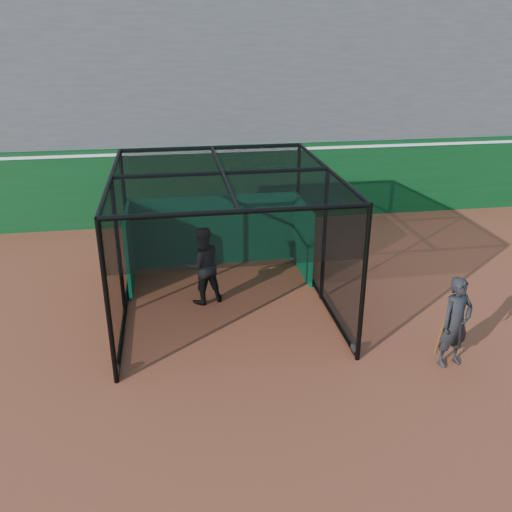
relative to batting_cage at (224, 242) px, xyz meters
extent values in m
plane|color=brown|center=(0.56, -2.50, -1.56)|extent=(120.00, 120.00, 0.00)
cube|color=#0A3916|center=(0.56, 6.00, -0.31)|extent=(50.00, 0.45, 2.50)
cube|color=white|center=(0.56, 6.00, 0.79)|extent=(50.00, 0.50, 0.08)
cube|color=#4C4C4F|center=(0.56, 9.88, 2.32)|extent=(50.00, 7.85, 7.75)
cube|color=#074F2E|center=(0.00, 2.47, -0.61)|extent=(4.43, 0.10, 1.90)
cylinder|color=black|center=(-2.28, -2.42, -1.45)|extent=(0.08, 0.22, 0.22)
cylinder|color=black|center=(2.28, -2.42, -1.45)|extent=(0.08, 0.22, 0.22)
cylinder|color=black|center=(-2.28, 2.39, -1.45)|extent=(0.08, 0.22, 0.22)
cylinder|color=black|center=(2.28, 2.39, -1.45)|extent=(0.08, 0.22, 0.22)
imported|color=black|center=(-0.49, 0.28, -0.64)|extent=(1.06, 0.92, 1.84)
imported|color=black|center=(3.97, -3.03, -0.66)|extent=(0.73, 0.57, 1.79)
cylinder|color=#593819|center=(3.72, -2.98, -1.01)|extent=(0.14, 0.33, 0.83)
camera|label=1|loc=(-1.08, -11.06, 4.37)|focal=38.00mm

